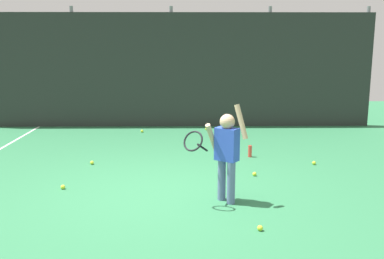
% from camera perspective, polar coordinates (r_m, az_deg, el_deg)
% --- Properties ---
extents(ground_plane, '(20.00, 20.00, 0.00)m').
position_cam_1_polar(ground_plane, '(6.33, -4.09, -8.36)').
color(ground_plane, '#2D7247').
extents(back_fence_windscreen, '(10.16, 0.08, 2.86)m').
position_cam_1_polar(back_fence_windscreen, '(11.17, -2.69, 7.68)').
color(back_fence_windscreen, '#282D2B').
rests_on(back_fence_windscreen, ground).
extents(fence_post_1, '(0.09, 0.09, 3.01)m').
position_cam_1_polar(fence_post_1, '(11.57, -15.09, 7.80)').
color(fence_post_1, slate).
rests_on(fence_post_1, ground).
extents(fence_post_2, '(0.09, 0.09, 3.01)m').
position_cam_1_polar(fence_post_2, '(11.23, -2.68, 8.08)').
color(fence_post_2, slate).
rests_on(fence_post_2, ground).
extents(fence_post_3, '(0.09, 0.09, 3.01)m').
position_cam_1_polar(fence_post_3, '(11.42, 9.90, 7.98)').
color(fence_post_3, slate).
rests_on(fence_post_3, ground).
extents(fence_post_4, '(0.09, 0.09, 3.01)m').
position_cam_1_polar(fence_post_4, '(12.12, 21.53, 7.55)').
color(fence_post_4, slate).
rests_on(fence_post_4, ground).
extents(tennis_player, '(0.89, 0.52, 1.35)m').
position_cam_1_polar(tennis_player, '(5.83, 4.38, -2.65)').
color(tennis_player, slate).
rests_on(tennis_player, ground).
extents(water_bottle, '(0.07, 0.07, 0.22)m').
position_cam_1_polar(water_bottle, '(8.34, 7.56, -2.82)').
color(water_bottle, '#D83F33').
rests_on(water_bottle, ground).
extents(tennis_ball_0, '(0.07, 0.07, 0.07)m').
position_cam_1_polar(tennis_ball_0, '(7.98, -12.90, -4.23)').
color(tennis_ball_0, '#CCE033').
rests_on(tennis_ball_0, ground).
extents(tennis_ball_2, '(0.07, 0.07, 0.07)m').
position_cam_1_polar(tennis_ball_2, '(10.81, 1.89, 0.09)').
color(tennis_ball_2, '#CCE033').
rests_on(tennis_ball_2, ground).
extents(tennis_ball_3, '(0.07, 0.07, 0.07)m').
position_cam_1_polar(tennis_ball_3, '(5.21, 8.86, -12.56)').
color(tennis_ball_3, '#CCE033').
rests_on(tennis_ball_3, ground).
extents(tennis_ball_4, '(0.07, 0.07, 0.07)m').
position_cam_1_polar(tennis_ball_4, '(7.20, 8.14, -5.75)').
color(tennis_ball_4, '#CCE033').
rests_on(tennis_ball_4, ground).
extents(tennis_ball_5, '(0.07, 0.07, 0.07)m').
position_cam_1_polar(tennis_ball_5, '(8.06, 15.60, -4.21)').
color(tennis_ball_5, '#CCE033').
rests_on(tennis_ball_5, ground).
extents(tennis_ball_6, '(0.07, 0.07, 0.07)m').
position_cam_1_polar(tennis_ball_6, '(6.78, -16.46, -7.19)').
color(tennis_ball_6, '#CCE033').
rests_on(tennis_ball_6, ground).
extents(tennis_ball_7, '(0.07, 0.07, 0.07)m').
position_cam_1_polar(tennis_ball_7, '(10.59, -6.52, -0.21)').
color(tennis_ball_7, '#CCE033').
rests_on(tennis_ball_7, ground).
extents(tennis_ball_8, '(0.07, 0.07, 0.07)m').
position_cam_1_polar(tennis_ball_8, '(8.29, 4.33, -3.39)').
color(tennis_ball_8, '#CCE033').
rests_on(tennis_ball_8, ground).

